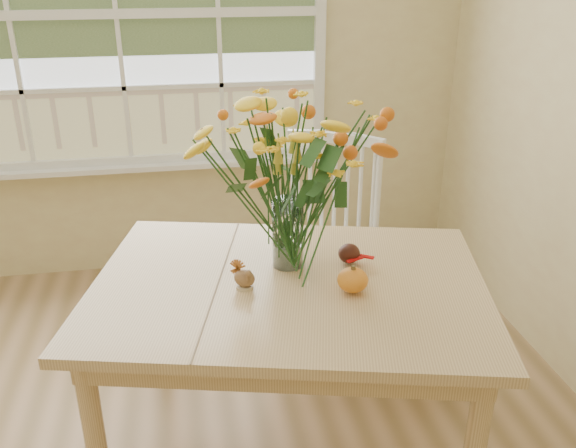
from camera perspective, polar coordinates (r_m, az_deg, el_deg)
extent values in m
cube|color=#D7C189|center=(3.65, -15.39, 15.35)|extent=(4.00, 0.02, 2.70)
cube|color=silver|center=(3.62, -15.77, 18.44)|extent=(2.20, 0.00, 1.60)
cube|color=white|center=(3.73, -14.38, 5.17)|extent=(2.42, 0.12, 0.03)
cube|color=tan|center=(2.22, 0.09, -5.87)|extent=(1.61, 1.32, 0.04)
cube|color=tan|center=(2.26, 0.09, -7.41)|extent=(1.47, 1.17, 0.10)
cylinder|color=tan|center=(2.24, -17.53, -18.90)|extent=(0.07, 0.07, 0.72)
cylinder|color=tan|center=(2.87, -11.92, -7.82)|extent=(0.07, 0.07, 0.72)
cylinder|color=tan|center=(2.82, 13.41, -8.60)|extent=(0.07, 0.07, 0.72)
cube|color=white|center=(3.00, 3.21, -2.93)|extent=(0.65, 0.64, 0.05)
cube|color=white|center=(3.05, 4.38, 3.11)|extent=(0.43, 0.28, 0.54)
cylinder|color=white|center=(3.04, -1.28, -8.07)|extent=(0.04, 0.04, 0.47)
cylinder|color=white|center=(3.32, 0.97, -5.09)|extent=(0.04, 0.04, 0.47)
cylinder|color=white|center=(2.94, 5.53, -9.39)|extent=(0.04, 0.04, 0.47)
cylinder|color=white|center=(3.23, 7.20, -6.17)|extent=(0.04, 0.04, 0.47)
cylinder|color=white|center=(2.27, -0.02, -0.86)|extent=(0.12, 0.12, 0.26)
ellipsoid|color=orange|center=(2.14, 6.07, -5.34)|extent=(0.11, 0.11, 0.08)
cylinder|color=#CCB78C|center=(2.18, -4.08, -5.87)|extent=(0.06, 0.06, 0.01)
ellipsoid|color=brown|center=(2.16, -4.11, -5.08)|extent=(0.10, 0.09, 0.06)
ellipsoid|color=#38160F|center=(2.34, 5.74, -2.84)|extent=(0.08, 0.08, 0.08)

